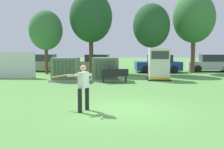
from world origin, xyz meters
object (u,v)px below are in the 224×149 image
(generator_enclosure, at_px, (159,64))
(batter, at_px, (82,85))
(parked_car_leftmost, at_px, (43,63))
(parked_car_right_of_center, at_px, (159,64))
(parked_car_left_of_center, at_px, (96,64))
(transformer_mid_west, at_px, (106,69))
(transformer_west, at_px, (66,70))
(park_bench, at_px, (115,75))
(sports_ball, at_px, (102,118))
(parked_car_rightmost, at_px, (211,64))

(generator_enclosure, bearing_deg, batter, -112.77)
(parked_car_leftmost, bearing_deg, parked_car_right_of_center, -4.20)
(parked_car_left_of_center, bearing_deg, parked_car_right_of_center, -3.70)
(transformer_mid_west, bearing_deg, transformer_west, -173.53)
(transformer_mid_west, relative_size, parked_car_leftmost, 0.49)
(transformer_west, bearing_deg, parked_car_right_of_center, 42.47)
(batter, distance_m, parked_car_right_of_center, 16.52)
(parked_car_right_of_center, bearing_deg, park_bench, -116.77)
(transformer_west, xyz_separation_m, sports_ball, (3.26, -10.24, -0.74))
(park_bench, bearing_deg, sports_ball, -91.21)
(parked_car_left_of_center, bearing_deg, sports_ball, -84.12)
(parked_car_rightmost, bearing_deg, parked_car_right_of_center, -170.55)
(transformer_west, relative_size, batter, 1.21)
(generator_enclosure, xyz_separation_m, parked_car_leftmost, (-10.29, 6.85, -0.38))
(batter, relative_size, parked_car_leftmost, 0.41)
(batter, bearing_deg, park_bench, 83.00)
(generator_enclosure, height_order, parked_car_right_of_center, generator_enclosure)
(park_bench, height_order, parked_car_rightmost, parked_car_rightmost)
(parked_car_leftmost, bearing_deg, transformer_west, -63.49)
(transformer_west, bearing_deg, parked_car_leftmost, 116.51)
(sports_ball, xyz_separation_m, parked_car_left_of_center, (-1.78, 17.30, 0.71))
(transformer_west, height_order, sports_ball, transformer_west)
(transformer_mid_west, distance_m, generator_enclosure, 3.80)
(parked_car_right_of_center, bearing_deg, sports_ball, -103.41)
(batter, distance_m, sports_ball, 1.67)
(generator_enclosure, bearing_deg, transformer_west, -174.42)
(batter, height_order, sports_ball, batter)
(transformer_mid_west, distance_m, batter, 9.43)
(park_bench, distance_m, parked_car_right_of_center, 8.53)
(batter, relative_size, parked_car_left_of_center, 0.40)
(transformer_west, xyz_separation_m, generator_enclosure, (6.55, 0.64, 0.35))
(sports_ball, height_order, parked_car_left_of_center, parked_car_left_of_center)
(transformer_west, relative_size, parked_car_rightmost, 0.49)
(batter, bearing_deg, parked_car_left_of_center, 93.45)
(transformer_mid_west, bearing_deg, generator_enclosure, 4.92)
(parked_car_left_of_center, bearing_deg, generator_enclosure, -51.71)
(generator_enclosure, height_order, park_bench, generator_enclosure)
(park_bench, bearing_deg, transformer_west, 164.95)
(transformer_mid_west, height_order, parked_car_rightmost, same)
(transformer_west, relative_size, transformer_mid_west, 1.00)
(parked_car_left_of_center, distance_m, parked_car_right_of_center, 5.83)
(transformer_west, distance_m, parked_car_left_of_center, 7.21)
(park_bench, relative_size, batter, 1.06)
(transformer_west, height_order, parked_car_left_of_center, same)
(generator_enclosure, xyz_separation_m, parked_car_right_of_center, (0.75, 6.04, -0.38))
(generator_enclosure, distance_m, parked_car_right_of_center, 6.10)
(transformer_mid_west, height_order, parked_car_right_of_center, same)
(generator_enclosure, height_order, parked_car_leftmost, generator_enclosure)
(transformer_mid_west, bearing_deg, park_bench, -61.15)
(parked_car_right_of_center, bearing_deg, batter, -107.05)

